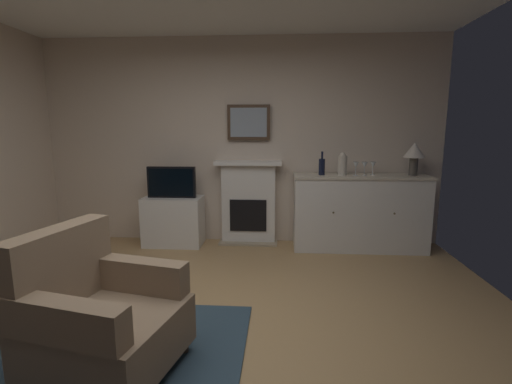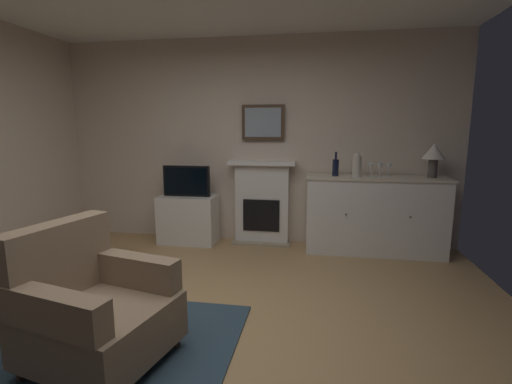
{
  "view_description": "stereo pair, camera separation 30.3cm",
  "coord_description": "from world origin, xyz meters",
  "px_view_note": "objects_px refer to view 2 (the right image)",
  "views": [
    {
      "loc": [
        0.55,
        -2.34,
        1.52
      ],
      "look_at": [
        0.35,
        0.64,
        1.0
      ],
      "focal_mm": 25.74,
      "sensor_mm": 36.0,
      "label": 1
    },
    {
      "loc": [
        0.85,
        -2.3,
        1.52
      ],
      "look_at": [
        0.35,
        0.64,
        1.0
      ],
      "focal_mm": 25.74,
      "sensor_mm": 36.0,
      "label": 2
    }
  ],
  "objects_px": {
    "wine_glass_right": "(389,166)",
    "armchair": "(92,308)",
    "tv_cabinet": "(188,219)",
    "wine_bottle": "(336,167)",
    "tv_set": "(187,181)",
    "sideboard_cabinet": "(375,215)",
    "wine_glass_left": "(371,167)",
    "wine_glass_center": "(380,167)",
    "table_lamp": "(434,154)",
    "fireplace_unit": "(262,202)",
    "framed_picture": "(263,122)",
    "vase_decorative": "(357,165)"
  },
  "relations": [
    {
      "from": "fireplace_unit",
      "to": "framed_picture",
      "type": "bearing_deg",
      "value": 90.0
    },
    {
      "from": "table_lamp",
      "to": "wine_bottle",
      "type": "xyz_separation_m",
      "value": [
        -1.11,
        -0.02,
        -0.17
      ]
    },
    {
      "from": "wine_glass_right",
      "to": "tv_set",
      "type": "height_order",
      "value": "wine_glass_right"
    },
    {
      "from": "armchair",
      "to": "framed_picture",
      "type": "bearing_deg",
      "value": 76.01
    },
    {
      "from": "framed_picture",
      "to": "tv_set",
      "type": "bearing_deg",
      "value": -166.69
    },
    {
      "from": "armchair",
      "to": "sideboard_cabinet",
      "type": "bearing_deg",
      "value": 50.46
    },
    {
      "from": "fireplace_unit",
      "to": "tv_set",
      "type": "xyz_separation_m",
      "value": [
        -0.98,
        -0.19,
        0.29
      ]
    },
    {
      "from": "sideboard_cabinet",
      "to": "wine_glass_center",
      "type": "relative_size",
      "value": 10.06
    },
    {
      "from": "framed_picture",
      "to": "tv_set",
      "type": "distance_m",
      "value": 1.25
    },
    {
      "from": "fireplace_unit",
      "to": "wine_glass_right",
      "type": "relative_size",
      "value": 6.67
    },
    {
      "from": "wine_bottle",
      "to": "tv_set",
      "type": "bearing_deg",
      "value": 179.7
    },
    {
      "from": "table_lamp",
      "to": "wine_glass_right",
      "type": "xyz_separation_m",
      "value": [
        -0.48,
        0.02,
        -0.16
      ]
    },
    {
      "from": "tv_set",
      "to": "tv_cabinet",
      "type": "bearing_deg",
      "value": 90.0
    },
    {
      "from": "table_lamp",
      "to": "armchair",
      "type": "relative_size",
      "value": 0.42
    },
    {
      "from": "tv_cabinet",
      "to": "armchair",
      "type": "height_order",
      "value": "armchair"
    },
    {
      "from": "tv_set",
      "to": "sideboard_cabinet",
      "type": "bearing_deg",
      "value": 0.2
    },
    {
      "from": "wine_glass_left",
      "to": "vase_decorative",
      "type": "relative_size",
      "value": 0.59
    },
    {
      "from": "tv_cabinet",
      "to": "tv_set",
      "type": "bearing_deg",
      "value": -90.0
    },
    {
      "from": "wine_glass_center",
      "to": "table_lamp",
      "type": "bearing_deg",
      "value": 2.33
    },
    {
      "from": "wine_glass_right",
      "to": "wine_bottle",
      "type": "bearing_deg",
      "value": -176.94
    },
    {
      "from": "wine_glass_center",
      "to": "wine_glass_right",
      "type": "bearing_deg",
      "value": 19.65
    },
    {
      "from": "sideboard_cabinet",
      "to": "armchair",
      "type": "relative_size",
      "value": 1.73
    },
    {
      "from": "wine_glass_center",
      "to": "armchair",
      "type": "xyz_separation_m",
      "value": [
        -2.13,
        -2.53,
        -0.69
      ]
    },
    {
      "from": "sideboard_cabinet",
      "to": "wine_glass_left",
      "type": "xyz_separation_m",
      "value": [
        -0.08,
        -0.04,
        0.59
      ]
    },
    {
      "from": "fireplace_unit",
      "to": "wine_bottle",
      "type": "relative_size",
      "value": 3.79
    },
    {
      "from": "wine_bottle",
      "to": "vase_decorative",
      "type": "height_order",
      "value": "wine_bottle"
    },
    {
      "from": "wine_glass_right",
      "to": "fireplace_unit",
      "type": "bearing_deg",
      "value": 174.05
    },
    {
      "from": "wine_glass_center",
      "to": "armchair",
      "type": "distance_m",
      "value": 3.38
    },
    {
      "from": "wine_bottle",
      "to": "armchair",
      "type": "bearing_deg",
      "value": -122.56
    },
    {
      "from": "sideboard_cabinet",
      "to": "wine_glass_right",
      "type": "distance_m",
      "value": 0.61
    },
    {
      "from": "sideboard_cabinet",
      "to": "framed_picture",
      "type": "bearing_deg",
      "value": 171.06
    },
    {
      "from": "wine_bottle",
      "to": "sideboard_cabinet",
      "type": "bearing_deg",
      "value": 2.14
    },
    {
      "from": "sideboard_cabinet",
      "to": "wine_glass_right",
      "type": "bearing_deg",
      "value": 6.29
    },
    {
      "from": "framed_picture",
      "to": "wine_bottle",
      "type": "xyz_separation_m",
      "value": [
        0.93,
        -0.24,
        -0.54
      ]
    },
    {
      "from": "table_lamp",
      "to": "wine_glass_center",
      "type": "bearing_deg",
      "value": -177.67
    },
    {
      "from": "fireplace_unit",
      "to": "sideboard_cabinet",
      "type": "xyz_separation_m",
      "value": [
        1.41,
        -0.18,
        -0.07
      ]
    },
    {
      "from": "wine_glass_right",
      "to": "sideboard_cabinet",
      "type": "bearing_deg",
      "value": -173.71
    },
    {
      "from": "wine_bottle",
      "to": "armchair",
      "type": "height_order",
      "value": "wine_bottle"
    },
    {
      "from": "table_lamp",
      "to": "fireplace_unit",
      "type": "bearing_deg",
      "value": 175.02
    },
    {
      "from": "tv_cabinet",
      "to": "armchair",
      "type": "bearing_deg",
      "value": -83.69
    },
    {
      "from": "fireplace_unit",
      "to": "wine_bottle",
      "type": "xyz_separation_m",
      "value": [
        0.93,
        -0.2,
        0.51
      ]
    },
    {
      "from": "wine_glass_right",
      "to": "armchair",
      "type": "xyz_separation_m",
      "value": [
        -2.24,
        -2.57,
        -0.69
      ]
    },
    {
      "from": "framed_picture",
      "to": "tv_cabinet",
      "type": "xyz_separation_m",
      "value": [
        -0.97,
        -0.21,
        -1.27
      ]
    },
    {
      "from": "wine_glass_right",
      "to": "vase_decorative",
      "type": "relative_size",
      "value": 0.59
    },
    {
      "from": "tv_set",
      "to": "wine_glass_left",
      "type": "bearing_deg",
      "value": -0.89
    },
    {
      "from": "fireplace_unit",
      "to": "table_lamp",
      "type": "xyz_separation_m",
      "value": [
        2.03,
        -0.18,
        0.68
      ]
    },
    {
      "from": "wine_glass_center",
      "to": "wine_glass_right",
      "type": "xyz_separation_m",
      "value": [
        0.11,
        0.04,
        0.0
      ]
    },
    {
      "from": "sideboard_cabinet",
      "to": "vase_decorative",
      "type": "relative_size",
      "value": 5.9
    },
    {
      "from": "wine_glass_center",
      "to": "tv_cabinet",
      "type": "xyz_separation_m",
      "value": [
        -2.42,
        0.04,
        -0.75
      ]
    },
    {
      "from": "armchair",
      "to": "wine_glass_center",
      "type": "bearing_deg",
      "value": 49.81
    }
  ]
}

